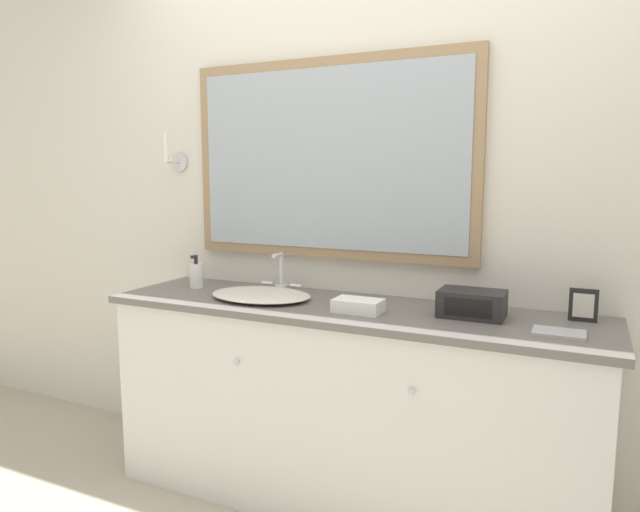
{
  "coord_description": "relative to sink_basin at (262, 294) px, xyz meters",
  "views": [
    {
      "loc": [
        0.88,
        -1.8,
        1.39
      ],
      "look_at": [
        -0.12,
        0.3,
        1.06
      ],
      "focal_mm": 32.0,
      "sensor_mm": 36.0,
      "label": 1
    }
  ],
  "objects": [
    {
      "name": "wall_back",
      "position": [
        0.38,
        0.32,
        0.4
      ],
      "size": [
        8.0,
        0.18,
        2.55
      ],
      "color": "silver",
      "rests_on": "ground_plane"
    },
    {
      "name": "vanity_counter",
      "position": [
        0.39,
        0.02,
        -0.45
      ],
      "size": [
        2.05,
        0.55,
        0.86
      ],
      "color": "silver",
      "rests_on": "ground_plane"
    },
    {
      "name": "sink_basin",
      "position": [
        0.0,
        0.0,
        0.0
      ],
      "size": [
        0.45,
        0.38,
        0.18
      ],
      "color": "silver",
      "rests_on": "vanity_counter"
    },
    {
      "name": "soap_bottle",
      "position": [
        -0.4,
        0.07,
        0.04
      ],
      "size": [
        0.07,
        0.07,
        0.16
      ],
      "color": "white",
      "rests_on": "vanity_counter"
    },
    {
      "name": "appliance_box",
      "position": [
        0.89,
        0.06,
        0.03
      ],
      "size": [
        0.24,
        0.16,
        0.1
      ],
      "color": "black",
      "rests_on": "vanity_counter"
    },
    {
      "name": "picture_frame",
      "position": [
        1.27,
        0.16,
        0.04
      ],
      "size": [
        0.1,
        0.01,
        0.12
      ],
      "color": "black",
      "rests_on": "vanity_counter"
    },
    {
      "name": "hand_towel_near_sink",
      "position": [
        0.47,
        -0.05,
        0.01
      ],
      "size": [
        0.19,
        0.12,
        0.05
      ],
      "color": "white",
      "rests_on": "vanity_counter"
    },
    {
      "name": "metal_tray",
      "position": [
        1.2,
        -0.05,
        -0.01
      ],
      "size": [
        0.17,
        0.12,
        0.01
      ],
      "color": "#ADADB2",
      "rests_on": "vanity_counter"
    }
  ]
}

